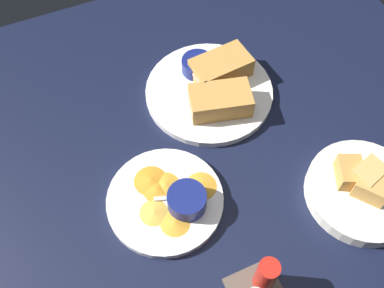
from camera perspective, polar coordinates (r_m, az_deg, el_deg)
ground_plane at (r=94.82cm, az=5.73°, el=-0.10°), size 110.00×110.00×3.00cm
plate_sandwich_main at (r=99.83cm, az=2.08°, el=6.74°), size 28.66×28.66×1.60cm
sandwich_half_near at (r=94.45cm, az=3.71°, el=5.66°), size 14.60×10.64×4.80cm
sandwich_half_far at (r=100.52cm, az=3.79°, el=9.90°), size 13.86×8.79×4.80cm
ramekin_dark_sauce at (r=101.83cm, az=0.90°, el=10.33°), size 7.26×7.26×3.25cm
spoon_by_dark_ramekin at (r=99.24cm, az=1.53°, el=7.40°), size 3.72×9.93×0.80cm
plate_chips_companion at (r=85.72cm, az=-3.52°, el=-7.34°), size 22.67×22.67×1.60cm
ramekin_light_gravy at (r=82.46cm, az=-0.67°, el=-7.29°), size 7.45×7.45×3.82cm
spoon_by_gravy_ramekin at (r=84.72cm, az=-0.27°, el=-6.71°), size 9.83×4.45×0.80cm
plantain_chip_scatter at (r=85.06cm, az=-3.21°, el=-6.50°), size 18.17×16.77×0.60cm
bread_basket_rear at (r=91.22cm, az=21.25°, el=-5.48°), size 21.87×21.87×7.46cm
condiment_caddy at (r=78.25cm, az=8.86°, el=-17.84°), size 9.00×9.00×9.50cm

